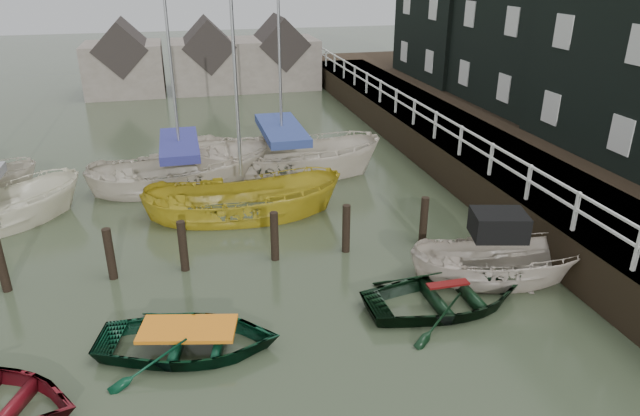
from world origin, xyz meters
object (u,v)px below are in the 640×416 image
object	(u,v)px
rowboat_green	(190,350)
sailboat_b	(183,183)
rowboat_dkgreen	(446,306)
motorboat	(496,277)
sailboat_c	(243,214)
sailboat_d	(283,170)

from	to	relation	value
rowboat_green	sailboat_b	distance (m)	9.81
rowboat_dkgreen	motorboat	world-z (taller)	motorboat
rowboat_dkgreen	sailboat_c	distance (m)	7.60
rowboat_dkgreen	sailboat_b	xyz separation A→B (m)	(-5.81, 9.58, 0.06)
rowboat_dkgreen	sailboat_b	bearing A→B (deg)	30.58
rowboat_green	sailboat_c	bearing A→B (deg)	-3.13
rowboat_green	sailboat_d	world-z (taller)	sailboat_d
rowboat_dkgreen	sailboat_b	world-z (taller)	sailboat_b
rowboat_dkgreen	sailboat_b	size ratio (longest dim) A/B	0.37
rowboat_dkgreen	sailboat_c	bearing A→B (deg)	31.13
rowboat_green	sailboat_d	bearing A→B (deg)	-7.71
rowboat_green	sailboat_d	xyz separation A→B (m)	(3.86, 10.32, 0.06)
rowboat_green	sailboat_b	world-z (taller)	sailboat_b
rowboat_green	sailboat_c	size ratio (longest dim) A/B	0.38
motorboat	sailboat_c	xyz separation A→B (m)	(-5.77, 5.63, -0.08)
sailboat_c	sailboat_d	size ratio (longest dim) A/B	0.74
rowboat_green	sailboat_c	distance (m)	6.95
rowboat_dkgreen	sailboat_d	bearing A→B (deg)	10.82
sailboat_b	sailboat_c	world-z (taller)	sailboat_b
rowboat_green	motorboat	world-z (taller)	motorboat
sailboat_b	sailboat_d	distance (m)	3.80
rowboat_dkgreen	motorboat	xyz separation A→B (m)	(1.76, 0.82, 0.09)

